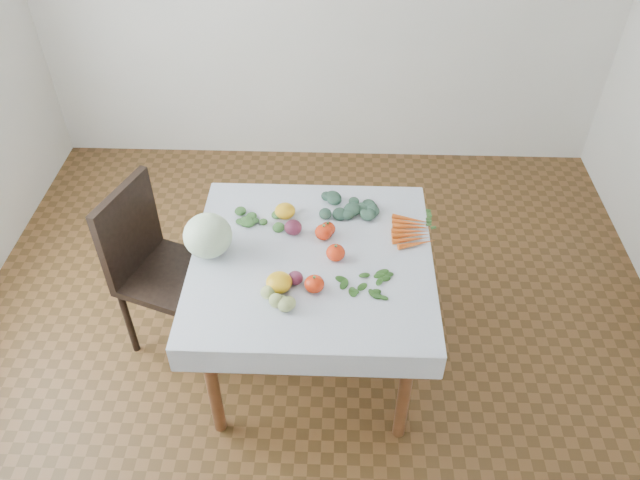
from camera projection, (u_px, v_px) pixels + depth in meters
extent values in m
plane|color=brown|center=(313.00, 358.00, 3.41)|extent=(4.00, 4.00, 0.00)
cube|color=brown|center=(312.00, 261.00, 2.92)|extent=(1.00, 1.00, 0.04)
cylinder|color=brown|center=(213.00, 384.00, 2.86)|extent=(0.06, 0.06, 0.71)
cylinder|color=brown|center=(405.00, 390.00, 2.83)|extent=(0.06, 0.06, 0.71)
cylinder|color=brown|center=(238.00, 253.00, 3.51)|extent=(0.06, 0.06, 0.71)
cylinder|color=brown|center=(394.00, 257.00, 3.49)|extent=(0.06, 0.06, 0.71)
cube|color=white|center=(312.00, 258.00, 2.91)|extent=(1.12, 1.12, 0.01)
cube|color=black|center=(171.00, 276.00, 3.22)|extent=(0.56, 0.56, 0.04)
cube|color=black|center=(128.00, 229.00, 3.10)|extent=(0.18, 0.42, 0.48)
cylinder|color=black|center=(129.00, 322.00, 3.31)|extent=(0.04, 0.04, 0.45)
cylinder|color=black|center=(190.00, 343.00, 3.20)|extent=(0.04, 0.04, 0.45)
cylinder|color=black|center=(167.00, 276.00, 3.57)|extent=(0.04, 0.04, 0.45)
cylinder|color=black|center=(224.00, 294.00, 3.46)|extent=(0.04, 0.04, 0.45)
ellipsoid|color=silver|center=(208.00, 236.00, 2.87)|extent=(0.29, 0.29, 0.20)
ellipsoid|color=red|center=(336.00, 253.00, 2.87)|extent=(0.10, 0.10, 0.08)
ellipsoid|color=red|center=(324.00, 232.00, 2.98)|extent=(0.11, 0.11, 0.07)
ellipsoid|color=red|center=(328.00, 229.00, 3.01)|extent=(0.08, 0.08, 0.07)
ellipsoid|color=red|center=(314.00, 284.00, 2.72)|extent=(0.11, 0.11, 0.08)
ellipsoid|color=gold|center=(285.00, 211.00, 3.11)|extent=(0.12, 0.12, 0.07)
ellipsoid|color=gold|center=(279.00, 282.00, 2.73)|extent=(0.15, 0.15, 0.08)
ellipsoid|color=#4E162B|center=(293.00, 227.00, 3.01)|extent=(0.09, 0.09, 0.07)
ellipsoid|color=#4E162B|center=(295.00, 278.00, 2.76)|extent=(0.08, 0.08, 0.06)
ellipsoid|color=#AEB96A|center=(277.00, 297.00, 2.68)|extent=(0.06, 0.06, 0.05)
ellipsoid|color=#AEB96A|center=(270.00, 294.00, 2.70)|extent=(0.06, 0.06, 0.05)
ellipsoid|color=#AEB96A|center=(274.00, 302.00, 2.66)|extent=(0.06, 0.06, 0.05)
ellipsoid|color=#AEB96A|center=(283.00, 291.00, 2.71)|extent=(0.06, 0.06, 0.05)
ellipsoid|color=#AEB96A|center=(257.00, 298.00, 2.68)|extent=(0.06, 0.06, 0.05)
cone|color=orange|center=(411.00, 219.00, 3.09)|extent=(0.19, 0.07, 0.03)
cone|color=orange|center=(411.00, 223.00, 3.07)|extent=(0.19, 0.06, 0.03)
cone|color=orange|center=(412.00, 227.00, 3.05)|extent=(0.19, 0.04, 0.03)
cone|color=orange|center=(412.00, 231.00, 3.02)|extent=(0.19, 0.03, 0.03)
cone|color=orange|center=(413.00, 235.00, 3.00)|extent=(0.19, 0.05, 0.03)
cone|color=orange|center=(413.00, 239.00, 2.98)|extent=(0.19, 0.07, 0.03)
cone|color=orange|center=(414.00, 244.00, 2.96)|extent=(0.19, 0.08, 0.03)
ellipsoid|color=#325240|center=(357.00, 202.00, 3.18)|extent=(0.07, 0.07, 0.04)
ellipsoid|color=#325240|center=(350.00, 198.00, 3.21)|extent=(0.07, 0.07, 0.04)
ellipsoid|color=#325240|center=(350.00, 205.00, 3.16)|extent=(0.07, 0.07, 0.04)
ellipsoid|color=#325240|center=(361.00, 199.00, 3.20)|extent=(0.07, 0.07, 0.04)
ellipsoid|color=#325240|center=(341.00, 200.00, 3.20)|extent=(0.07, 0.07, 0.04)
ellipsoid|color=#325240|center=(361.00, 207.00, 3.15)|extent=(0.07, 0.07, 0.04)
ellipsoid|color=#325240|center=(354.00, 193.00, 3.24)|extent=(0.07, 0.07, 0.04)
ellipsoid|color=#325240|center=(339.00, 207.00, 3.15)|extent=(0.07, 0.07, 0.04)
ellipsoid|color=#325240|center=(373.00, 202.00, 3.18)|extent=(0.07, 0.07, 0.04)
ellipsoid|color=#325240|center=(337.00, 193.00, 3.24)|extent=(0.07, 0.07, 0.04)
ellipsoid|color=#325240|center=(354.00, 214.00, 3.11)|extent=(0.07, 0.07, 0.04)
ellipsoid|color=#325240|center=(369.00, 192.00, 3.25)|extent=(0.07, 0.07, 0.04)
ellipsoid|color=#325240|center=(325.00, 203.00, 3.18)|extent=(0.07, 0.07, 0.04)
ellipsoid|color=#325240|center=(378.00, 211.00, 3.13)|extent=(0.07, 0.07, 0.04)
ellipsoid|color=#255019|center=(366.00, 283.00, 2.77)|extent=(0.05, 0.03, 0.01)
ellipsoid|color=#255019|center=(360.00, 280.00, 2.79)|extent=(0.05, 0.03, 0.01)
ellipsoid|color=#255019|center=(362.00, 286.00, 2.76)|extent=(0.05, 0.03, 0.01)
ellipsoid|color=#255019|center=(369.00, 280.00, 2.79)|extent=(0.05, 0.03, 0.01)
ellipsoid|color=#255019|center=(354.00, 282.00, 2.78)|extent=(0.05, 0.03, 0.01)
ellipsoid|color=#255019|center=(370.00, 287.00, 2.75)|extent=(0.05, 0.03, 0.01)
ellipsoid|color=#255019|center=(363.00, 276.00, 2.81)|extent=(0.05, 0.03, 0.01)
ellipsoid|color=#255019|center=(354.00, 288.00, 2.75)|extent=(0.05, 0.03, 0.01)
ellipsoid|color=#255019|center=(377.00, 282.00, 2.78)|extent=(0.05, 0.03, 0.01)
ellipsoid|color=#255019|center=(351.00, 277.00, 2.80)|extent=(0.05, 0.03, 0.01)
ellipsoid|color=#255019|center=(366.00, 293.00, 2.73)|extent=(0.05, 0.03, 0.01)
ellipsoid|color=#255019|center=(372.00, 274.00, 2.82)|extent=(0.05, 0.03, 0.01)
ellipsoid|color=#255019|center=(344.00, 285.00, 2.77)|extent=(0.05, 0.03, 0.01)
ellipsoid|color=#255019|center=(381.00, 289.00, 2.75)|extent=(0.05, 0.03, 0.01)
ellipsoid|color=#255019|center=(355.00, 270.00, 2.83)|extent=(0.05, 0.03, 0.01)
ellipsoid|color=#255019|center=(354.00, 295.00, 2.72)|extent=(0.05, 0.03, 0.01)
ellipsoid|color=#255019|center=(385.00, 277.00, 2.80)|extent=(0.05, 0.03, 0.01)
ellipsoid|color=#3A6C31|center=(262.00, 220.00, 3.09)|extent=(0.05, 0.05, 0.02)
ellipsoid|color=#3A6C31|center=(256.00, 218.00, 3.10)|extent=(0.05, 0.05, 0.02)
ellipsoid|color=#3A6C31|center=(259.00, 223.00, 3.07)|extent=(0.05, 0.05, 0.02)
ellipsoid|color=#3A6C31|center=(264.00, 217.00, 3.11)|extent=(0.05, 0.05, 0.02)
ellipsoid|color=#3A6C31|center=(250.00, 220.00, 3.09)|extent=(0.05, 0.05, 0.02)
ellipsoid|color=#3A6C31|center=(267.00, 223.00, 3.07)|extent=(0.05, 0.05, 0.02)
ellipsoid|color=#3A6C31|center=(257.00, 214.00, 3.13)|extent=(0.05, 0.05, 0.02)
ellipsoid|color=#3A6C31|center=(251.00, 226.00, 3.06)|extent=(0.05, 0.05, 0.02)
ellipsoid|color=#3A6C31|center=(273.00, 217.00, 3.11)|extent=(0.05, 0.05, 0.02)
ellipsoid|color=#3A6C31|center=(244.00, 216.00, 3.11)|extent=(0.05, 0.05, 0.02)
ellipsoid|color=#3A6C31|center=(265.00, 229.00, 3.04)|extent=(0.05, 0.05, 0.02)
ellipsoid|color=#3A6C31|center=(266.00, 210.00, 3.15)|extent=(0.05, 0.05, 0.02)
ellipsoid|color=#3A6C31|center=(240.00, 225.00, 3.06)|extent=(0.05, 0.05, 0.02)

